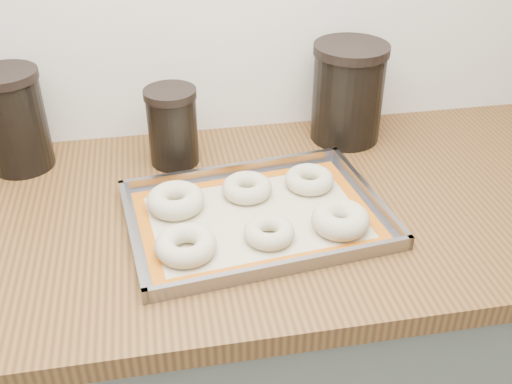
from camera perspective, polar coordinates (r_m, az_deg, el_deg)
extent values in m
cube|color=#5D6357|center=(1.45, -1.78, -16.78)|extent=(3.00, 0.65, 0.86)
cube|color=brown|center=(1.15, -2.16, -2.17)|extent=(3.06, 0.68, 0.04)
cube|color=gray|center=(1.10, 0.00, -2.53)|extent=(0.49, 0.38, 0.00)
cube|color=gray|center=(1.22, -2.20, 2.14)|extent=(0.46, 0.06, 0.02)
cube|color=gray|center=(0.97, 2.78, -7.20)|extent=(0.46, 0.06, 0.02)
cube|color=gray|center=(1.06, -11.73, -4.01)|extent=(0.05, 0.33, 0.02)
cube|color=gray|center=(1.17, 10.63, -0.10)|extent=(0.05, 0.33, 0.02)
cube|color=#C6B793|center=(1.10, 0.00, -2.42)|extent=(0.45, 0.34, 0.00)
cube|color=#B6570C|center=(1.20, -1.87, 1.19)|extent=(0.42, 0.07, 0.00)
cube|color=#B6570C|center=(1.00, 2.27, -6.65)|extent=(0.42, 0.07, 0.00)
cube|color=#B6570C|center=(1.07, -10.30, -4.14)|extent=(0.05, 0.25, 0.00)
cube|color=#B6570C|center=(1.16, 9.44, -0.66)|extent=(0.05, 0.25, 0.00)
torus|color=beige|center=(1.01, -6.71, -5.06)|extent=(0.12, 0.12, 0.04)
torus|color=beige|center=(1.04, 1.26, -3.84)|extent=(0.11, 0.11, 0.03)
torus|color=beige|center=(1.07, 8.04, -2.62)|extent=(0.11, 0.11, 0.04)
torus|color=beige|center=(1.12, -7.66, -0.79)|extent=(0.12, 0.12, 0.04)
torus|color=beige|center=(1.15, -0.87, 0.40)|extent=(0.11, 0.11, 0.03)
torus|color=beige|center=(1.18, 5.10, 1.19)|extent=(0.13, 0.13, 0.03)
cylinder|color=black|center=(1.31, -21.96, 6.00)|extent=(0.12, 0.12, 0.19)
cylinder|color=black|center=(1.27, -22.94, 10.18)|extent=(0.13, 0.13, 0.02)
cylinder|color=black|center=(1.25, -7.92, 5.84)|extent=(0.10, 0.10, 0.15)
cylinder|color=black|center=(1.22, -8.21, 9.26)|extent=(0.11, 0.11, 0.02)
cylinder|color=black|center=(1.35, 8.69, 8.93)|extent=(0.15, 0.15, 0.20)
cylinder|color=black|center=(1.31, 9.10, 13.28)|extent=(0.16, 0.16, 0.02)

